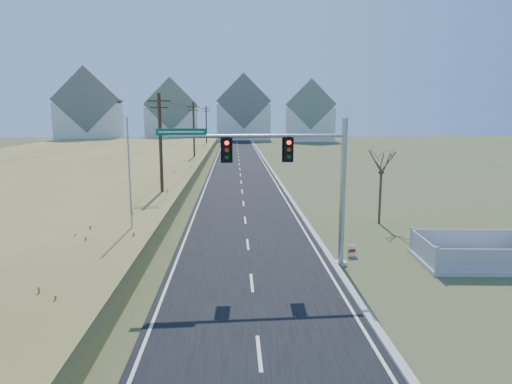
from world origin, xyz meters
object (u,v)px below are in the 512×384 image
at_px(flagpole, 131,199).
at_px(bare_tree, 382,160).
at_px(open_sign, 352,251).
at_px(traffic_signal_mast, 305,177).
at_px(fence_enclosure, 477,258).

height_order(flagpole, bare_tree, flagpole).
xyz_separation_m(flagpole, bare_tree, (15.51, 5.51, 1.47)).
bearing_deg(bare_tree, open_sign, -117.48).
bearing_deg(open_sign, traffic_signal_mast, -161.38).
relative_size(traffic_signal_mast, bare_tree, 1.67).
relative_size(fence_enclosure, flagpole, 0.82).
bearing_deg(flagpole, open_sign, -8.26).
bearing_deg(open_sign, fence_enclosure, -21.67).
height_order(fence_enclosure, bare_tree, bare_tree).
bearing_deg(bare_tree, traffic_signal_mast, -127.04).
bearing_deg(flagpole, fence_enclosure, -9.88).
bearing_deg(fence_enclosure, open_sign, 170.86).
height_order(open_sign, bare_tree, bare_tree).
distance_m(fence_enclosure, bare_tree, 9.79).
bearing_deg(traffic_signal_mast, bare_tree, 50.27).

